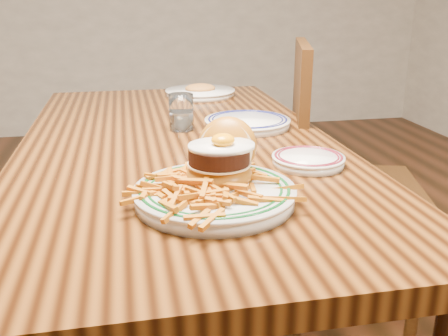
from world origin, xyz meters
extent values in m
cube|color=black|center=(0.00, 0.00, 0.72)|extent=(0.85, 1.60, 0.05)
cylinder|color=black|center=(-0.36, 0.74, 0.35)|extent=(0.07, 0.07, 0.70)
cylinder|color=black|center=(0.36, 0.74, 0.35)|extent=(0.07, 0.07, 0.70)
cube|color=#39210C|center=(0.65, 0.20, 0.47)|extent=(0.57, 0.57, 0.04)
cube|color=#39210C|center=(0.45, 0.26, 0.74)|extent=(0.16, 0.45, 0.49)
cylinder|color=#39210C|center=(0.89, 0.34, 0.22)|extent=(0.04, 0.04, 0.45)
cylinder|color=#39210C|center=(0.51, 0.45, 0.22)|extent=(0.04, 0.04, 0.45)
cylinder|color=#39210C|center=(0.78, -0.04, 0.22)|extent=(0.04, 0.04, 0.45)
cylinder|color=#39210C|center=(0.40, 0.07, 0.22)|extent=(0.04, 0.04, 0.45)
cylinder|color=silver|center=(0.02, -0.45, 0.76)|extent=(0.31, 0.31, 0.02)
cylinder|color=silver|center=(0.02, -0.45, 0.78)|extent=(0.31, 0.31, 0.01)
torus|color=#0C4418|center=(0.02, -0.45, 0.78)|extent=(0.29, 0.29, 0.01)
torus|color=#0C4418|center=(0.02, -0.45, 0.78)|extent=(0.26, 0.26, 0.01)
ellipsoid|color=#A36815|center=(0.03, -0.42, 0.79)|extent=(0.13, 0.13, 0.06)
cylinder|color=beige|center=(0.03, -0.42, 0.82)|extent=(0.12, 0.12, 0.00)
cylinder|color=black|center=(0.03, -0.42, 0.83)|extent=(0.12, 0.12, 0.03)
ellipsoid|color=white|center=(0.04, -0.42, 0.85)|extent=(0.13, 0.11, 0.01)
ellipsoid|color=orange|center=(0.04, -0.43, 0.87)|extent=(0.05, 0.05, 0.03)
ellipsoid|color=#A36815|center=(0.06, -0.35, 0.83)|extent=(0.16, 0.15, 0.14)
cylinder|color=beige|center=(0.06, -0.37, 0.83)|extent=(0.12, 0.08, 0.11)
cylinder|color=silver|center=(0.27, -0.28, 0.76)|extent=(0.17, 0.17, 0.02)
cylinder|color=silver|center=(0.27, -0.28, 0.77)|extent=(0.17, 0.17, 0.01)
torus|color=#5A1420|center=(0.27, -0.28, 0.77)|extent=(0.16, 0.16, 0.01)
torus|color=#5A1420|center=(0.27, -0.28, 0.77)|extent=(0.14, 0.14, 0.01)
cube|color=silver|center=(0.29, -0.27, 0.77)|extent=(0.11, 0.05, 0.00)
cylinder|color=silver|center=(0.22, 0.10, 0.76)|extent=(0.25, 0.25, 0.02)
cylinder|color=silver|center=(0.22, 0.10, 0.77)|extent=(0.26, 0.26, 0.01)
torus|color=#0F124B|center=(0.22, 0.10, 0.77)|extent=(0.24, 0.24, 0.01)
torus|color=#0F124B|center=(0.22, 0.10, 0.77)|extent=(0.22, 0.22, 0.01)
cylinder|color=white|center=(0.02, 0.10, 0.80)|extent=(0.07, 0.07, 0.11)
cylinder|color=silver|center=(0.02, 0.10, 0.78)|extent=(0.06, 0.06, 0.05)
cylinder|color=silver|center=(0.15, 0.61, 0.76)|extent=(0.27, 0.27, 0.02)
cylinder|color=silver|center=(0.15, 0.61, 0.77)|extent=(0.27, 0.27, 0.01)
ellipsoid|color=#C17C37|center=(0.15, 0.61, 0.78)|extent=(0.12, 0.10, 0.03)
camera|label=1|loc=(-0.14, -1.33, 1.13)|focal=40.00mm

